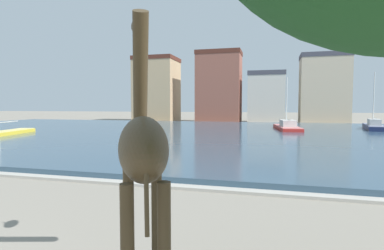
{
  "coord_description": "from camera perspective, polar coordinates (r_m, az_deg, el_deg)",
  "views": [
    {
      "loc": [
        6.4,
        -1.83,
        3.21
      ],
      "look_at": [
        2.36,
        13.57,
        2.2
      ],
      "focal_mm": 28.51,
      "sensor_mm": 36.0,
      "label": 1
    }
  ],
  "objects": [
    {
      "name": "townhouse_tall_gabled",
      "position": [
        59.23,
        13.75,
        5.06
      ],
      "size": [
        6.77,
        5.81,
        9.56
      ],
      "color": "beige",
      "rests_on": "ground"
    },
    {
      "name": "townhouse_wide_warehouse",
      "position": [
        64.0,
        -6.59,
        6.63
      ],
      "size": [
        8.39,
        7.36,
        13.13
      ],
      "color": "tan",
      "rests_on": "ground"
    },
    {
      "name": "townhouse_narrow_midrow",
      "position": [
        59.58,
        23.46,
        6.23
      ],
      "size": [
        8.33,
        5.45,
        12.42
      ],
      "color": "#C6B293",
      "rests_on": "ground"
    },
    {
      "name": "harbor_water",
      "position": [
        33.57,
        3.66,
        -1.56
      ],
      "size": [
        85.29,
        42.83,
        0.36
      ],
      "primitive_type": "cube",
      "color": "#334C60",
      "rests_on": "ground"
    },
    {
      "name": "quay_edge_coping",
      "position": [
        13.24,
        -14.94,
        -10.26
      ],
      "size": [
        85.29,
        0.5,
        0.12
      ],
      "primitive_type": "cube",
      "color": "#ADA89E",
      "rests_on": "ground"
    },
    {
      "name": "sailboat_red",
      "position": [
        39.12,
        17.19,
        -0.49
      ],
      "size": [
        3.22,
        9.87,
        6.66
      ],
      "color": "red",
      "rests_on": "ground"
    },
    {
      "name": "giraffe_statue",
      "position": [
        4.37,
        -9.13,
        -5.3
      ],
      "size": [
        1.63,
        2.7,
        4.97
      ],
      "color": "#42331E",
      "rests_on": "ground"
    },
    {
      "name": "sailboat_navy",
      "position": [
        43.66,
        30.7,
        -0.34
      ],
      "size": [
        3.13,
        9.34,
        7.3
      ],
      "color": "navy",
      "rests_on": "ground"
    },
    {
      "name": "townhouse_end_terrace",
      "position": [
        59.71,
        5.06,
        7.12
      ],
      "size": [
        8.54,
        5.52,
        13.69
      ],
      "color": "#8E5142",
      "rests_on": "ground"
    },
    {
      "name": "sailboat_grey",
      "position": [
        37.84,
        -9.96,
        -0.7
      ],
      "size": [
        4.24,
        7.72,
        8.71
      ],
      "color": "#939399",
      "rests_on": "ground"
    }
  ]
}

